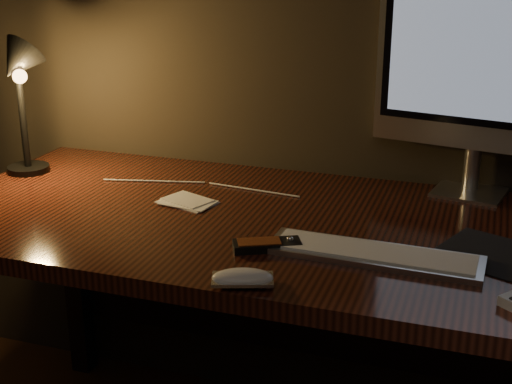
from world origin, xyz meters
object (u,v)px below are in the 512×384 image
(mouse, at_px, (243,280))
(desk_lamp, at_px, (19,82))
(media_remote, at_px, (267,245))
(desk, at_px, (278,258))
(monitor, at_px, (482,67))
(keyboard, at_px, (374,254))

(mouse, xyz_separation_m, desk_lamp, (-0.77, 0.43, 0.25))
(mouse, relative_size, desk_lamp, 0.30)
(mouse, height_order, media_remote, media_remote)
(media_remote, bearing_deg, desk, 75.23)
(media_remote, bearing_deg, monitor, 26.12)
(keyboard, distance_m, desk_lamp, 1.03)
(desk, height_order, monitor, monitor)
(monitor, bearing_deg, desk, -138.28)
(desk, distance_m, keyboard, 0.36)
(desk, xyz_separation_m, mouse, (0.06, -0.41, 0.14))
(desk, bearing_deg, media_remote, -78.54)
(monitor, bearing_deg, keyboard, -98.48)
(desk, relative_size, monitor, 2.97)
(desk, height_order, keyboard, keyboard)
(monitor, distance_m, media_remote, 0.69)
(desk, distance_m, mouse, 0.43)
(desk, xyz_separation_m, desk_lamp, (-0.71, 0.02, 0.39))
(keyboard, height_order, desk_lamp, desk_lamp)
(mouse, distance_m, desk_lamp, 0.92)
(desk, relative_size, media_remote, 10.87)
(keyboard, relative_size, desk_lamp, 1.13)
(keyboard, distance_m, media_remote, 0.22)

